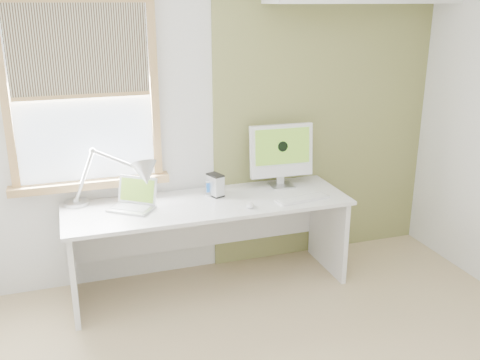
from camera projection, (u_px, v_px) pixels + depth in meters
name	position (u px, v px, depth m)	size (l,w,h in m)	color
room	(304.00, 186.00, 2.78)	(4.04, 3.54, 2.64)	tan
accent_wall	(324.00, 112.00, 4.65)	(2.00, 0.02, 2.60)	olive
window	(83.00, 96.00, 3.95)	(1.20, 0.14, 1.42)	#B0864D
desk	(207.00, 222.00, 4.28)	(2.20, 0.70, 0.73)	white
desk_lamp	(132.00, 177.00, 4.01)	(0.74, 0.47, 0.45)	silver
laptop	(134.00, 201.00, 4.04)	(0.40, 0.39, 0.22)	silver
phone_dock	(209.00, 192.00, 4.29)	(0.07, 0.07, 0.12)	silver
external_drive	(215.00, 185.00, 4.28)	(0.13, 0.16, 0.18)	silver
imac	(281.00, 152.00, 4.45)	(0.54, 0.18, 0.52)	silver
keyboard	(303.00, 199.00, 4.21)	(0.45, 0.19, 0.02)	white
mouse	(250.00, 205.00, 4.05)	(0.06, 0.10, 0.03)	white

